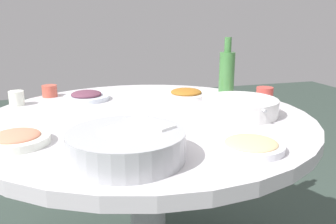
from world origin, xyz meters
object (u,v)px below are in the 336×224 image
at_px(dish_shrimp, 16,139).
at_px(dish_eggplant, 86,96).
at_px(dish_stirfry, 186,94).
at_px(tea_cup_side, 50,91).
at_px(soup_bowl, 240,107).
at_px(tea_cup_near, 265,94).
at_px(tea_cup_far, 17,98).
at_px(green_bottle, 227,71).
at_px(round_dining_table, 147,147).
at_px(rice_bowl, 126,145).
at_px(dish_noodles, 251,145).

relative_size(dish_shrimp, dish_eggplant, 0.95).
bearing_deg(dish_stirfry, tea_cup_side, 161.92).
bearing_deg(dish_stirfry, soup_bowl, -74.61).
bearing_deg(tea_cup_near, tea_cup_far, 167.49).
bearing_deg(soup_bowl, green_bottle, 72.00).
bearing_deg(round_dining_table, tea_cup_near, 8.30).
bearing_deg(round_dining_table, tea_cup_far, 147.30).
bearing_deg(dish_eggplant, round_dining_table, -59.25).
bearing_deg(tea_cup_near, dish_shrimp, -164.69).
relative_size(round_dining_table, dish_shrimp, 6.46).
height_order(rice_bowl, tea_cup_far, rice_bowl).
relative_size(dish_stirfry, tea_cup_near, 2.72).
distance_m(soup_bowl, dish_noodles, 0.38).
height_order(dish_stirfry, tea_cup_far, tea_cup_far).
height_order(dish_stirfry, tea_cup_side, tea_cup_side).
xyz_separation_m(soup_bowl, dish_shrimp, (-0.80, -0.10, -0.01)).
distance_m(round_dining_table, tea_cup_near, 0.60).
xyz_separation_m(dish_stirfry, dish_eggplant, (-0.46, 0.08, -0.00)).
xyz_separation_m(round_dining_table, tea_cup_far, (-0.50, 0.32, 0.16)).
distance_m(dish_eggplant, green_bottle, 0.68).
height_order(dish_shrimp, tea_cup_side, tea_cup_side).
height_order(soup_bowl, dish_shrimp, soup_bowl).
bearing_deg(soup_bowl, rice_bowl, -148.10).
xyz_separation_m(rice_bowl, tea_cup_far, (-0.35, 0.73, -0.01)).
bearing_deg(soup_bowl, dish_stirfry, 105.39).
xyz_separation_m(rice_bowl, dish_eggplant, (-0.05, 0.75, -0.02)).
distance_m(round_dining_table, dish_shrimp, 0.51).
bearing_deg(round_dining_table, soup_bowl, -15.16).
bearing_deg(dish_stirfry, dish_eggplant, 169.51).
relative_size(rice_bowl, green_bottle, 1.15).
bearing_deg(soup_bowl, round_dining_table, 164.84).
distance_m(dish_stirfry, dish_eggplant, 0.47).
xyz_separation_m(tea_cup_near, tea_cup_side, (-0.94, 0.38, -0.00)).
height_order(rice_bowl, dish_shrimp, rice_bowl).
xyz_separation_m(dish_shrimp, tea_cup_far, (-0.05, 0.52, 0.01)).
distance_m(round_dining_table, tea_cup_side, 0.61).
distance_m(dish_stirfry, tea_cup_far, 0.76).
bearing_deg(soup_bowl, dish_shrimp, -172.83).
xyz_separation_m(tea_cup_near, tea_cup_far, (-1.07, 0.24, -0.00)).
height_order(soup_bowl, dish_eggplant, soup_bowl).
xyz_separation_m(dish_eggplant, tea_cup_side, (-0.16, 0.12, 0.01)).
bearing_deg(green_bottle, soup_bowl, -108.00).
bearing_deg(soup_bowl, tea_cup_near, 39.13).
xyz_separation_m(dish_stirfry, tea_cup_far, (-0.75, 0.06, 0.01)).
bearing_deg(round_dining_table, dish_shrimp, -156.44).
height_order(dish_stirfry, dish_noodles, dish_stirfry).
distance_m(soup_bowl, dish_stirfry, 0.37).
distance_m(soup_bowl, tea_cup_far, 0.95).
bearing_deg(dish_eggplant, rice_bowl, -85.99).
bearing_deg(tea_cup_near, soup_bowl, -140.87).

